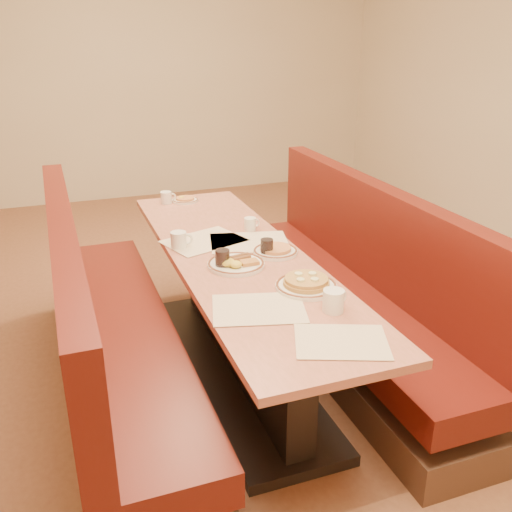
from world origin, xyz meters
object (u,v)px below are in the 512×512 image
object	(u,v)px
coffee_mug_a	(334,300)
soda_tumbler_near	(222,259)
coffee_mug_d	(167,197)
booth_right	(352,298)
pancake_plate	(306,284)
coffee_mug_c	(251,224)
diner_table	(239,316)
coffee_mug_b	(179,240)
booth_left	(108,341)
soda_tumbler_mid	(267,248)
eggs_plate	(236,263)

from	to	relation	value
coffee_mug_a	soda_tumbler_near	distance (m)	0.69
coffee_mug_a	coffee_mug_d	distance (m)	1.90
booth_right	pancake_plate	size ratio (longest dim) A/B	8.49
coffee_mug_c	diner_table	bearing A→B (deg)	-127.39
booth_right	coffee_mug_b	world-z (taller)	booth_right
diner_table	coffee_mug_c	size ratio (longest dim) A/B	24.35
booth_left	booth_right	bearing A→B (deg)	0.00
coffee_mug_a	soda_tumbler_mid	xyz separation A→B (m)	(-0.04, 0.71, -0.01)
booth_right	eggs_plate	distance (m)	0.91
coffee_mug_d	soda_tumbler_near	distance (m)	1.25
booth_right	pancake_plate	world-z (taller)	booth_right
diner_table	booth_right	bearing A→B (deg)	0.00
coffee_mug_a	eggs_plate	bearing A→B (deg)	89.32
coffee_mug_c	pancake_plate	bearing A→B (deg)	-100.65
pancake_plate	soda_tumbler_mid	distance (m)	0.46
coffee_mug_c	soda_tumbler_near	size ratio (longest dim) A/B	1.00
coffee_mug_b	soda_tumbler_mid	distance (m)	0.50
diner_table	soda_tumbler_mid	bearing A→B (deg)	-23.17
eggs_plate	soda_tumbler_near	distance (m)	0.08
coffee_mug_a	soda_tumbler_near	bearing A→B (deg)	94.81
pancake_plate	eggs_plate	bearing A→B (deg)	122.19
booth_right	pancake_plate	bearing A→B (deg)	-137.65
booth_left	coffee_mug_b	world-z (taller)	booth_left
coffee_mug_b	pancake_plate	bearing A→B (deg)	-54.58
eggs_plate	soda_tumbler_near	bearing A→B (deg)	-178.85
booth_right	eggs_plate	size ratio (longest dim) A/B	8.38
booth_right	coffee_mug_a	xyz separation A→B (m)	(-0.55, -0.77, 0.44)
coffee_mug_d	booth_left	bearing A→B (deg)	-118.53
diner_table	coffee_mug_d	xyz separation A→B (m)	(-0.16, 1.10, 0.42)
booth_left	soda_tumbler_mid	xyz separation A→B (m)	(0.88, -0.06, 0.44)
coffee_mug_a	booth_left	bearing A→B (deg)	117.62
eggs_plate	coffee_mug_a	distance (m)	0.67
soda_tumbler_mid	coffee_mug_a	bearing A→B (deg)	-86.78
booth_right	coffee_mug_d	bearing A→B (deg)	129.07
coffee_mug_c	soda_tumbler_mid	bearing A→B (deg)	-106.30
booth_left	booth_right	distance (m)	1.46
booth_left	coffee_mug_d	distance (m)	1.31
booth_left	coffee_mug_c	size ratio (longest dim) A/B	24.35
pancake_plate	coffee_mug_c	bearing A→B (deg)	87.75
booth_right	coffee_mug_d	xyz separation A→B (m)	(-0.89, 1.10, 0.43)
booth_left	coffee_mug_d	size ratio (longest dim) A/B	22.79
pancake_plate	soda_tumbler_mid	bearing A→B (deg)	93.07
coffee_mug_b	coffee_mug_c	world-z (taller)	coffee_mug_b
coffee_mug_c	coffee_mug_d	xyz separation A→B (m)	(-0.36, 0.74, 0.00)
pancake_plate	coffee_mug_a	size ratio (longest dim) A/B	2.28
coffee_mug_b	soda_tumbler_mid	bearing A→B (deg)	-29.21
eggs_plate	soda_tumbler_mid	world-z (taller)	soda_tumbler_mid
pancake_plate	soda_tumbler_mid	xyz separation A→B (m)	(-0.02, 0.45, 0.02)
pancake_plate	coffee_mug_c	size ratio (longest dim) A/B	2.87
coffee_mug_c	soda_tumbler_near	world-z (taller)	soda_tumbler_near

